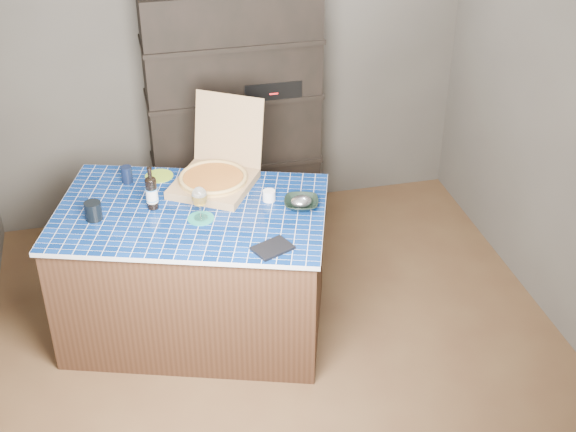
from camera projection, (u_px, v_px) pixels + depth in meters
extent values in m
plane|color=brown|center=(282.00, 348.00, 4.95)|extent=(3.50, 3.50, 0.00)
plane|color=#534F48|center=(226.00, 55.00, 5.72)|extent=(3.50, 0.00, 3.50)
plane|color=#534F48|center=(391.00, 405.00, 2.85)|extent=(3.50, 0.00, 3.50)
plane|color=#534F48|center=(576.00, 137.00, 4.62)|extent=(0.00, 3.50, 3.50)
cube|color=black|center=(234.00, 113.00, 5.73)|extent=(1.20, 0.40, 1.80)
cube|color=black|center=(269.00, 83.00, 5.62)|extent=(0.40, 0.32, 0.12)
cube|color=#43291A|center=(195.00, 272.00, 4.92)|extent=(1.76, 1.39, 0.83)
cube|color=#051C4E|center=(190.00, 213.00, 4.69)|extent=(1.80, 1.43, 0.03)
cube|color=#95774C|center=(213.00, 184.00, 4.89)|extent=(0.62, 0.62, 0.05)
cube|color=#95774C|center=(229.00, 129.00, 4.98)|extent=(0.44, 0.32, 0.44)
cylinder|color=tan|center=(213.00, 180.00, 4.87)|extent=(0.41, 0.41, 0.01)
cylinder|color=maroon|center=(213.00, 178.00, 4.87)|extent=(0.36, 0.36, 0.01)
torus|color=tan|center=(213.00, 177.00, 4.86)|extent=(0.42, 0.42, 0.02)
cylinder|color=black|center=(152.00, 194.00, 4.66)|extent=(0.07, 0.07, 0.19)
ellipsoid|color=black|center=(150.00, 180.00, 4.61)|extent=(0.07, 0.07, 0.04)
cylinder|color=black|center=(150.00, 173.00, 4.58)|extent=(0.02, 0.02, 0.08)
cylinder|color=silver|center=(152.00, 195.00, 4.66)|extent=(0.07, 0.07, 0.08)
cylinder|color=#3A7CC6|center=(152.00, 199.00, 4.68)|extent=(0.07, 0.07, 0.01)
cylinder|color=#3A7CC6|center=(151.00, 189.00, 4.64)|extent=(0.07, 0.07, 0.01)
cylinder|color=#187E6C|center=(201.00, 218.00, 4.60)|extent=(0.15, 0.15, 0.01)
cylinder|color=white|center=(201.00, 218.00, 4.60)|extent=(0.08, 0.08, 0.01)
cylinder|color=white|center=(200.00, 211.00, 4.57)|extent=(0.01, 0.01, 0.09)
ellipsoid|color=white|center=(199.00, 197.00, 4.52)|extent=(0.09, 0.09, 0.12)
cylinder|color=gold|center=(199.00, 198.00, 4.53)|extent=(0.07, 0.07, 0.06)
cylinder|color=white|center=(199.00, 193.00, 4.51)|extent=(0.08, 0.08, 0.02)
cylinder|color=black|center=(93.00, 211.00, 4.57)|extent=(0.10, 0.10, 0.11)
cube|color=black|center=(273.00, 248.00, 4.34)|extent=(0.25, 0.22, 0.02)
imported|color=black|center=(301.00, 203.00, 4.70)|extent=(0.25, 0.25, 0.05)
ellipsoid|color=#A7A9B2|center=(301.00, 201.00, 4.69)|extent=(0.13, 0.11, 0.06)
cylinder|color=white|center=(269.00, 196.00, 4.76)|extent=(0.08, 0.08, 0.06)
cylinder|color=black|center=(127.00, 174.00, 4.93)|extent=(0.07, 0.07, 0.11)
cylinder|color=#8CB927|center=(159.00, 176.00, 5.02)|extent=(0.18, 0.18, 0.01)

